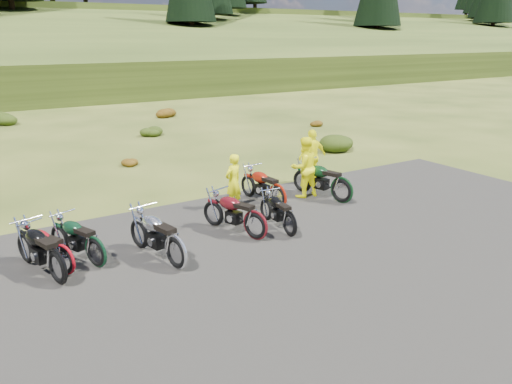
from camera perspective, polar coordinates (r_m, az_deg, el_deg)
ground at (r=12.07m, az=1.34°, el=-6.08°), size 300.00×300.00×0.00m
gravel_pad at (r=10.62m, az=7.36°, el=-9.69°), size 20.00×12.00×0.04m
hill_slope at (r=59.74m, az=-26.53°, el=11.05°), size 300.00×45.97×9.37m
shrub_3 at (r=31.56m, az=-26.82°, el=7.67°), size 1.56×1.56×0.92m
shrub_4 at (r=19.83m, az=-14.42°, el=3.52°), size 0.77×0.77×0.45m
shrub_5 at (r=25.64m, az=-11.96°, el=6.95°), size 1.03×1.03×0.61m
shrub_6 at (r=31.54m, az=-10.40°, el=9.09°), size 1.30×1.30×0.77m
shrub_7 at (r=22.20m, az=9.28°, el=5.92°), size 1.56×1.56×0.92m
shrub_8 at (r=28.08m, az=6.64°, el=7.93°), size 0.77×0.77×0.45m
motorcycle_0 at (r=10.99m, az=-21.51°, el=-9.87°), size 1.26×2.26×1.12m
motorcycle_1 at (r=11.35m, az=-20.86°, el=-8.90°), size 1.39×1.98×0.99m
motorcycle_2 at (r=11.46m, az=-17.64°, el=-8.28°), size 1.35×2.10×1.04m
motorcycle_3 at (r=10.98m, az=-9.01°, el=-8.80°), size 1.17×2.32×1.16m
motorcycle_4 at (r=12.32m, az=-0.06°, el=-5.57°), size 1.36×2.23×1.11m
motorcycle_5 at (r=12.54m, az=3.84°, el=-5.17°), size 0.77×1.90×0.97m
motorcycle_6 at (r=14.43m, az=2.49°, el=-2.07°), size 0.91×2.18×1.11m
motorcycle_7 at (r=15.16m, az=9.70°, el=-1.33°), size 1.27×2.37×1.18m
person_middle at (r=14.23m, az=-2.61°, el=1.06°), size 0.68×0.56×1.61m
person_right_a at (r=15.36m, az=5.50°, el=2.74°), size 0.95×0.76×1.87m
person_right_b at (r=16.85m, az=6.43°, el=3.96°), size 1.08×0.46×1.83m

